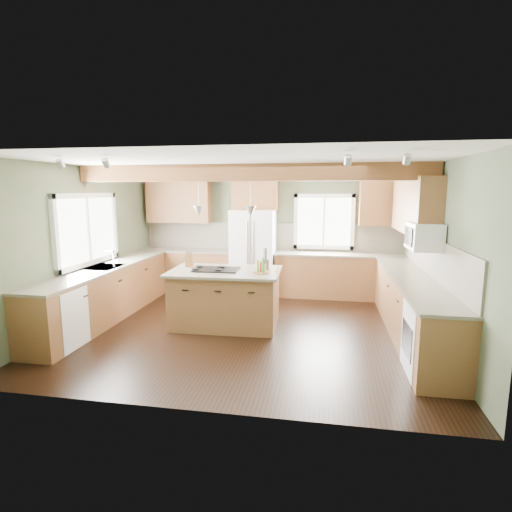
# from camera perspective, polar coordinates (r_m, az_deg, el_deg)

# --- Properties ---
(floor) EXTENTS (5.60, 5.60, 0.00)m
(floor) POSITION_cam_1_polar(r_m,az_deg,el_deg) (6.56, -1.10, -10.25)
(floor) COLOR black
(floor) RESTS_ON ground
(ceiling) EXTENTS (5.60, 5.60, 0.00)m
(ceiling) POSITION_cam_1_polar(r_m,az_deg,el_deg) (6.19, -1.18, 13.06)
(ceiling) COLOR silver
(ceiling) RESTS_ON wall_back
(wall_back) EXTENTS (5.60, 0.00, 5.60)m
(wall_back) POSITION_cam_1_polar(r_m,az_deg,el_deg) (8.69, 2.01, 3.40)
(wall_back) COLOR #444E37
(wall_back) RESTS_ON ground
(wall_left) EXTENTS (0.00, 5.00, 5.00)m
(wall_left) POSITION_cam_1_polar(r_m,az_deg,el_deg) (7.31, -23.24, 1.52)
(wall_left) COLOR #444E37
(wall_left) RESTS_ON ground
(wall_right) EXTENTS (0.00, 5.00, 5.00)m
(wall_right) POSITION_cam_1_polar(r_m,az_deg,el_deg) (6.34, 24.56, 0.34)
(wall_right) COLOR #444E37
(wall_right) RESTS_ON ground
(ceiling_beam) EXTENTS (5.55, 0.26, 0.26)m
(ceiling_beam) POSITION_cam_1_polar(r_m,az_deg,el_deg) (6.28, -1.00, 11.82)
(ceiling_beam) COLOR brown
(ceiling_beam) RESTS_ON ceiling
(soffit_trim) EXTENTS (5.55, 0.20, 0.10)m
(soffit_trim) POSITION_cam_1_polar(r_m,az_deg,el_deg) (8.55, 1.97, 11.63)
(soffit_trim) COLOR brown
(soffit_trim) RESTS_ON ceiling
(backsplash_back) EXTENTS (5.58, 0.03, 0.58)m
(backsplash_back) POSITION_cam_1_polar(r_m,az_deg,el_deg) (8.68, 1.99, 2.80)
(backsplash_back) COLOR brown
(backsplash_back) RESTS_ON wall_back
(backsplash_right) EXTENTS (0.03, 3.70, 0.58)m
(backsplash_right) POSITION_cam_1_polar(r_m,az_deg,el_deg) (6.40, 24.26, -0.38)
(backsplash_right) COLOR brown
(backsplash_right) RESTS_ON wall_right
(base_cab_back_left) EXTENTS (2.02, 0.60, 0.88)m
(base_cab_back_left) POSITION_cam_1_polar(r_m,az_deg,el_deg) (8.95, -9.72, -2.12)
(base_cab_back_left) COLOR brown
(base_cab_back_left) RESTS_ON floor
(counter_back_left) EXTENTS (2.06, 0.64, 0.04)m
(counter_back_left) POSITION_cam_1_polar(r_m,az_deg,el_deg) (8.88, -9.80, 0.80)
(counter_back_left) COLOR #453F32
(counter_back_left) RESTS_ON base_cab_back_left
(base_cab_back_right) EXTENTS (2.62, 0.60, 0.88)m
(base_cab_back_right) POSITION_cam_1_polar(r_m,az_deg,el_deg) (8.45, 11.76, -2.86)
(base_cab_back_right) COLOR brown
(base_cab_back_right) RESTS_ON floor
(counter_back_right) EXTENTS (2.66, 0.64, 0.04)m
(counter_back_right) POSITION_cam_1_polar(r_m,az_deg,el_deg) (8.37, 11.87, 0.22)
(counter_back_right) COLOR #453F32
(counter_back_right) RESTS_ON base_cab_back_right
(base_cab_left) EXTENTS (0.60, 3.70, 0.88)m
(base_cab_left) POSITION_cam_1_polar(r_m,az_deg,el_deg) (7.35, -20.63, -5.11)
(base_cab_left) COLOR brown
(base_cab_left) RESTS_ON floor
(counter_left) EXTENTS (0.64, 3.74, 0.04)m
(counter_left) POSITION_cam_1_polar(r_m,az_deg,el_deg) (7.25, -20.84, -1.59)
(counter_left) COLOR #453F32
(counter_left) RESTS_ON base_cab_left
(base_cab_right) EXTENTS (0.60, 3.70, 0.88)m
(base_cab_right) POSITION_cam_1_polar(r_m,az_deg,el_deg) (6.50, 21.36, -7.03)
(base_cab_right) COLOR brown
(base_cab_right) RESTS_ON floor
(counter_right) EXTENTS (0.64, 3.74, 0.04)m
(counter_right) POSITION_cam_1_polar(r_m,az_deg,el_deg) (6.39, 21.60, -3.06)
(counter_right) COLOR #453F32
(counter_right) RESTS_ON base_cab_right
(upper_cab_back_left) EXTENTS (1.40, 0.35, 0.90)m
(upper_cab_back_left) POSITION_cam_1_polar(r_m,az_deg,el_deg) (8.97, -10.93, 7.59)
(upper_cab_back_left) COLOR brown
(upper_cab_back_left) RESTS_ON wall_back
(upper_cab_over_fridge) EXTENTS (0.96, 0.35, 0.70)m
(upper_cab_over_fridge) POSITION_cam_1_polar(r_m,az_deg,el_deg) (8.52, -0.14, 9.02)
(upper_cab_over_fridge) COLOR brown
(upper_cab_over_fridge) RESTS_ON wall_back
(upper_cab_right) EXTENTS (0.35, 2.20, 0.90)m
(upper_cab_right) POSITION_cam_1_polar(r_m,az_deg,el_deg) (7.11, 21.73, 6.68)
(upper_cab_right) COLOR brown
(upper_cab_right) RESTS_ON wall_right
(upper_cab_back_corner) EXTENTS (0.90, 0.35, 0.90)m
(upper_cab_back_corner) POSITION_cam_1_polar(r_m,az_deg,el_deg) (8.46, 17.61, 7.23)
(upper_cab_back_corner) COLOR brown
(upper_cab_back_corner) RESTS_ON wall_back
(window_left) EXTENTS (0.04, 1.60, 1.05)m
(window_left) POSITION_cam_1_polar(r_m,az_deg,el_deg) (7.31, -23.02, 3.51)
(window_left) COLOR white
(window_left) RESTS_ON wall_left
(window_back) EXTENTS (1.10, 0.04, 1.00)m
(window_back) POSITION_cam_1_polar(r_m,az_deg,el_deg) (8.57, 9.67, 4.87)
(window_back) COLOR white
(window_back) RESTS_ON wall_back
(sink) EXTENTS (0.50, 0.65, 0.03)m
(sink) POSITION_cam_1_polar(r_m,az_deg,el_deg) (7.25, -20.84, -1.55)
(sink) COLOR #262628
(sink) RESTS_ON counter_left
(faucet) EXTENTS (0.02, 0.02, 0.28)m
(faucet) POSITION_cam_1_polar(r_m,az_deg,el_deg) (7.14, -19.66, -0.47)
(faucet) COLOR #B2B2B7
(faucet) RESTS_ON sink
(dishwasher) EXTENTS (0.60, 0.60, 0.84)m
(dishwasher) POSITION_cam_1_polar(r_m,az_deg,el_deg) (6.31, -26.55, -7.96)
(dishwasher) COLOR white
(dishwasher) RESTS_ON floor
(oven) EXTENTS (0.60, 0.72, 0.84)m
(oven) POSITION_cam_1_polar(r_m,az_deg,el_deg) (5.29, 24.03, -11.03)
(oven) COLOR white
(oven) RESTS_ON floor
(microwave) EXTENTS (0.40, 0.70, 0.38)m
(microwave) POSITION_cam_1_polar(r_m,az_deg,el_deg) (6.21, 22.87, 2.61)
(microwave) COLOR white
(microwave) RESTS_ON wall_right
(pendant_left) EXTENTS (0.18, 0.18, 0.16)m
(pendant_left) POSITION_cam_1_polar(r_m,az_deg,el_deg) (6.47, -8.17, 6.43)
(pendant_left) COLOR #B2B2B7
(pendant_left) RESTS_ON ceiling
(pendant_right) EXTENTS (0.18, 0.18, 0.16)m
(pendant_right) POSITION_cam_1_polar(r_m,az_deg,el_deg) (6.29, -0.80, 6.44)
(pendant_right) COLOR #B2B2B7
(pendant_right) RESTS_ON ceiling
(refrigerator) EXTENTS (0.90, 0.74, 1.80)m
(refrigerator) POSITION_cam_1_polar(r_m,az_deg,el_deg) (8.42, -0.38, 0.47)
(refrigerator) COLOR white
(refrigerator) RESTS_ON floor
(island) EXTENTS (1.70, 1.07, 0.88)m
(island) POSITION_cam_1_polar(r_m,az_deg,el_deg) (6.60, -4.38, -6.14)
(island) COLOR brown
(island) RESTS_ON floor
(island_top) EXTENTS (1.82, 1.19, 0.04)m
(island_top) POSITION_cam_1_polar(r_m,az_deg,el_deg) (6.49, -4.43, -2.22)
(island_top) COLOR #453F32
(island_top) RESTS_ON island
(cooktop) EXTENTS (0.74, 0.50, 0.02)m
(cooktop) POSITION_cam_1_polar(r_m,az_deg,el_deg) (6.52, -5.63, -1.92)
(cooktop) COLOR black
(cooktop) RESTS_ON island_top
(knife_block) EXTENTS (0.14, 0.11, 0.22)m
(knife_block) POSITION_cam_1_polar(r_m,az_deg,el_deg) (6.84, -9.50, -0.64)
(knife_block) COLOR brown
(knife_block) RESTS_ON island_top
(utensil_crock) EXTENTS (0.13, 0.13, 0.16)m
(utensil_crock) POSITION_cam_1_polar(r_m,az_deg,el_deg) (6.52, 1.32, -1.24)
(utensil_crock) COLOR #38322C
(utensil_crock) RESTS_ON island_top
(bottle_tray) EXTENTS (0.26, 0.26, 0.23)m
(bottle_tray) POSITION_cam_1_polar(r_m,az_deg,el_deg) (6.23, 0.69, -1.41)
(bottle_tray) COLOR #5A341B
(bottle_tray) RESTS_ON island_top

